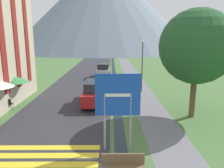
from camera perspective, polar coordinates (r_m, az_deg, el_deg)
ground_plane at (r=25.37m, az=-2.00°, el=0.57°), size 160.00×160.00×0.00m
road at (r=35.36m, az=-5.61°, el=3.82°), size 6.40×60.00×0.01m
footpath at (r=35.33m, az=4.31°, el=3.83°), size 2.20×60.00×0.01m
drainage_channel at (r=35.22m, az=0.40°, el=3.84°), size 0.60×60.00×0.00m
crosswalk_marking at (r=10.29m, az=-19.61°, el=-18.18°), size 5.44×2.54×0.01m
mountain_distant at (r=89.64m, az=-2.38°, el=19.73°), size 70.82×70.82×33.89m
road_sign at (r=9.62m, az=1.51°, el=-4.47°), size 2.00×0.11×3.56m
parked_car_near at (r=16.91m, az=-4.18°, el=-2.17°), size 1.98×4.52×1.82m
parked_car_far at (r=27.96m, az=-2.31°, el=3.53°), size 1.73×3.83×1.82m
cafe_chair_far_left at (r=17.12m, az=-25.31°, el=-4.54°), size 0.40×0.40×0.85m
cafe_chair_far_right at (r=17.11m, az=-26.51°, el=-4.67°), size 0.40×0.40×0.85m
cafe_umbrella_rear_green at (r=17.99m, az=-24.57°, el=1.20°), size 2.43×2.43×2.26m
streetlamp at (r=20.53m, az=7.91°, el=5.91°), size 0.28×0.28×4.85m
tree_by_path at (r=14.51m, az=21.27°, el=9.06°), size 4.61×4.61×6.83m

